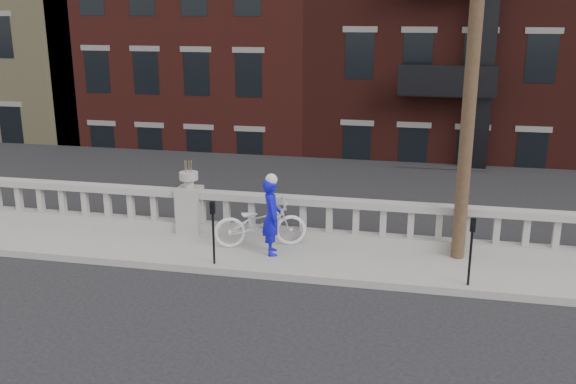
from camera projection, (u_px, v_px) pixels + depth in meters
The scene contains 10 objects.
ground at pixel (116, 310), 11.74m from camera, with size 120.00×120.00×0.00m, color black.
sidewalk at pixel (177, 248), 14.54m from camera, with size 32.00×2.20×0.15m, color gray.
balustrade at pixel (190, 212), 15.28m from camera, with size 28.00×0.34×1.03m.
planter_pedestal at pixel (190, 204), 15.22m from camera, with size 0.55×0.55×1.76m.
lower_level at pixel (331, 62), 32.55m from camera, with size 80.00×44.00×20.80m.
utility_pole at pixel (476, 13), 12.43m from camera, with size 1.60×0.28×10.00m.
parking_meter_c at pixel (213, 226), 13.25m from camera, with size 0.10×0.09×1.36m.
parking_meter_d at pixel (471, 244), 12.21m from camera, with size 0.10×0.09×1.36m.
bicycle at pixel (260, 223), 14.34m from camera, with size 0.72×2.07×1.09m, color white.
cyclist at pixel (272, 217), 13.81m from camera, with size 0.62×0.40×1.69m, color #0F0DC9.
Camera 1 is at (5.31, -9.78, 5.35)m, focal length 40.00 mm.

